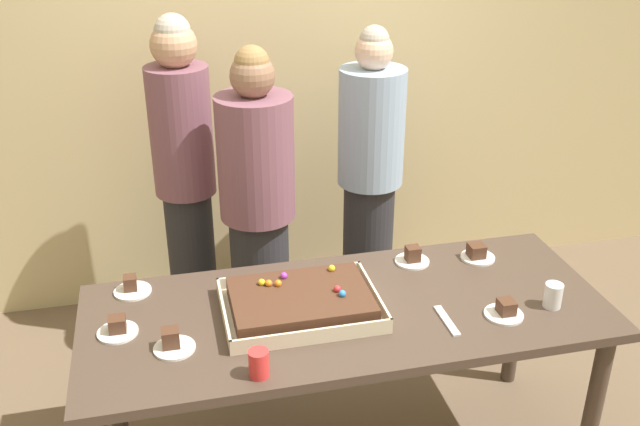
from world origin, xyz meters
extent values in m
cube|color=#CCB784|center=(0.00, 1.60, 1.50)|extent=(8.00, 0.12, 3.00)
cube|color=#47382D|center=(0.00, 0.00, 0.76)|extent=(2.05, 0.82, 0.04)
cylinder|color=#47382D|center=(0.94, -0.33, 0.37)|extent=(0.07, 0.07, 0.74)
cylinder|color=#47382D|center=(-0.94, 0.33, 0.37)|extent=(0.07, 0.07, 0.74)
cylinder|color=#47382D|center=(0.94, 0.33, 0.37)|extent=(0.07, 0.07, 0.74)
cube|color=beige|center=(-0.18, 0.02, 0.78)|extent=(0.60, 0.44, 0.01)
cube|color=beige|center=(-0.18, -0.20, 0.81)|extent=(0.60, 0.01, 0.05)
cube|color=beige|center=(-0.18, 0.23, 0.81)|extent=(0.60, 0.01, 0.05)
cube|color=beige|center=(-0.47, 0.02, 0.81)|extent=(0.01, 0.44, 0.05)
cube|color=beige|center=(0.12, 0.02, 0.81)|extent=(0.01, 0.44, 0.05)
cube|color=#4C2D1E|center=(-0.18, 0.02, 0.82)|extent=(0.53, 0.37, 0.07)
sphere|color=orange|center=(-0.29, 0.10, 0.87)|extent=(0.03, 0.03, 0.03)
sphere|color=yellow|center=(-0.02, 0.16, 0.87)|extent=(0.03, 0.03, 0.03)
sphere|color=purple|center=(-0.22, 0.14, 0.87)|extent=(0.03, 0.03, 0.03)
sphere|color=yellow|center=(-0.31, 0.11, 0.87)|extent=(0.03, 0.03, 0.03)
sphere|color=orange|center=(-0.25, 0.09, 0.87)|extent=(0.03, 0.03, 0.03)
sphere|color=red|center=(-0.04, 0.00, 0.87)|extent=(0.03, 0.03, 0.03)
sphere|color=#2D84E0|center=(-0.03, -0.04, 0.87)|extent=(0.03, 0.03, 0.03)
cylinder|color=white|center=(0.37, 0.28, 0.78)|extent=(0.15, 0.15, 0.01)
cube|color=#4C2D1E|center=(0.37, 0.28, 0.82)|extent=(0.06, 0.05, 0.07)
cylinder|color=white|center=(-0.87, 0.03, 0.78)|extent=(0.15, 0.15, 0.01)
cube|color=#4C2D1E|center=(-0.86, 0.04, 0.81)|extent=(0.06, 0.06, 0.06)
cylinder|color=white|center=(0.57, -0.19, 0.78)|extent=(0.15, 0.15, 0.01)
cube|color=#4C2D1E|center=(0.58, -0.19, 0.81)|extent=(0.06, 0.07, 0.05)
cylinder|color=white|center=(-0.67, -0.11, 0.78)|extent=(0.15, 0.15, 0.01)
cube|color=#4C2D1E|center=(-0.68, -0.10, 0.82)|extent=(0.06, 0.06, 0.07)
cylinder|color=white|center=(-0.81, 0.31, 0.78)|extent=(0.15, 0.15, 0.01)
cube|color=#4C2D1E|center=(-0.82, 0.32, 0.81)|extent=(0.05, 0.06, 0.06)
cylinder|color=white|center=(0.66, 0.25, 0.78)|extent=(0.15, 0.15, 0.01)
cube|color=#4C2D1E|center=(0.65, 0.25, 0.81)|extent=(0.07, 0.07, 0.06)
cylinder|color=red|center=(-0.40, -0.33, 0.83)|extent=(0.07, 0.07, 0.10)
cylinder|color=white|center=(0.78, -0.17, 0.83)|extent=(0.07, 0.07, 0.10)
cube|color=silver|center=(0.35, -0.18, 0.78)|extent=(0.03, 0.20, 0.01)
cylinder|color=#28282D|center=(0.42, 1.09, 0.41)|extent=(0.28, 0.28, 0.81)
cylinder|color=#93ADCC|center=(0.42, 1.09, 1.12)|extent=(0.34, 0.34, 0.61)
sphere|color=beige|center=(0.42, 1.09, 1.51)|extent=(0.19, 0.19, 0.19)
sphere|color=#B2A899|center=(0.42, 1.09, 1.56)|extent=(0.15, 0.15, 0.15)
cylinder|color=#28282D|center=(-0.54, 1.12, 0.42)|extent=(0.24, 0.24, 0.84)
cylinder|color=#7A4C5B|center=(-0.54, 1.12, 1.17)|extent=(0.31, 0.31, 0.64)
sphere|color=tan|center=(-0.54, 1.12, 1.58)|extent=(0.22, 0.22, 0.22)
sphere|color=#B2A899|center=(-0.54, 1.12, 1.64)|extent=(0.17, 0.17, 0.17)
cylinder|color=#28282D|center=(-0.22, 0.81, 0.41)|extent=(0.29, 0.29, 0.82)
cylinder|color=#7A4C5B|center=(-0.22, 0.81, 1.11)|extent=(0.36, 0.36, 0.59)
sphere|color=#8C664C|center=(-0.22, 0.81, 1.50)|extent=(0.20, 0.20, 0.20)
sphere|color=olive|center=(-0.22, 0.81, 1.56)|extent=(0.16, 0.16, 0.16)
camera|label=1|loc=(-0.64, -2.28, 2.33)|focal=40.40mm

